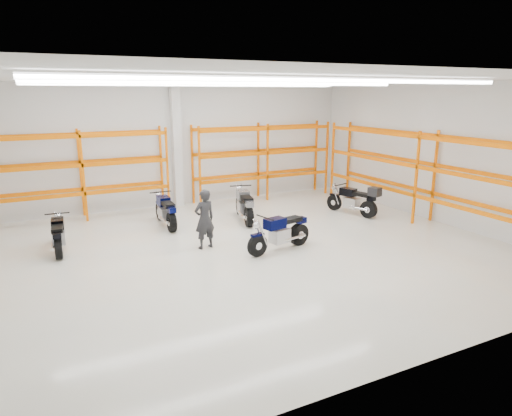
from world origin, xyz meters
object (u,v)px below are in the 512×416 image
motorcycle_back_c (244,206)px  structural_column (177,146)px  standing_man (205,219)px  motorcycle_main (282,233)px  motorcycle_back_b (166,212)px  motorcycle_back_a (58,236)px  motorcycle_back_d (356,200)px

motorcycle_back_c → structural_column: size_ratio=0.49×
structural_column → standing_man: bearing=-99.4°
standing_man → motorcycle_main: bearing=139.2°
motorcycle_back_c → structural_column: 3.77m
motorcycle_main → motorcycle_back_c: size_ratio=0.94×
motorcycle_back_b → motorcycle_back_a: bearing=-162.1°
standing_man → structural_column: size_ratio=0.37×
motorcycle_main → motorcycle_back_a: motorcycle_main is taller
motorcycle_back_b → motorcycle_main: bearing=-58.6°
motorcycle_main → motorcycle_back_b: size_ratio=0.99×
motorcycle_main → motorcycle_back_d: bearing=25.9°
motorcycle_back_d → structural_column: structural_column is taller
motorcycle_back_a → motorcycle_back_c: bearing=4.9°
motorcycle_back_a → motorcycle_back_c: motorcycle_back_c is taller
motorcycle_back_c → standing_man: standing_man is taller
motorcycle_main → motorcycle_back_d: motorcycle_back_d is taller
motorcycle_back_a → standing_man: (3.61, -1.48, 0.38)m
motorcycle_back_a → standing_man: standing_man is taller
motorcycle_back_a → structural_column: 5.99m
motorcycle_main → structural_column: structural_column is taller
motorcycle_back_a → motorcycle_back_c: (5.74, 0.50, 0.07)m
motorcycle_back_d → standing_man: 5.99m
motorcycle_back_a → structural_column: (4.45, 3.58, 1.81)m
motorcycle_back_a → motorcycle_back_d: bearing=-3.3°
motorcycle_back_a → motorcycle_main: bearing=-25.1°
motorcycle_back_b → motorcycle_back_c: (2.51, -0.55, 0.03)m
motorcycle_back_c → motorcycle_back_d: bearing=-15.5°
motorcycle_back_a → motorcycle_back_b: motorcycle_back_b is taller
motorcycle_back_d → motorcycle_main: bearing=-154.1°
motorcycle_back_a → standing_man: 3.92m
motorcycle_back_d → motorcycle_back_a: bearing=176.7°
motorcycle_main → motorcycle_back_a: size_ratio=1.07×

